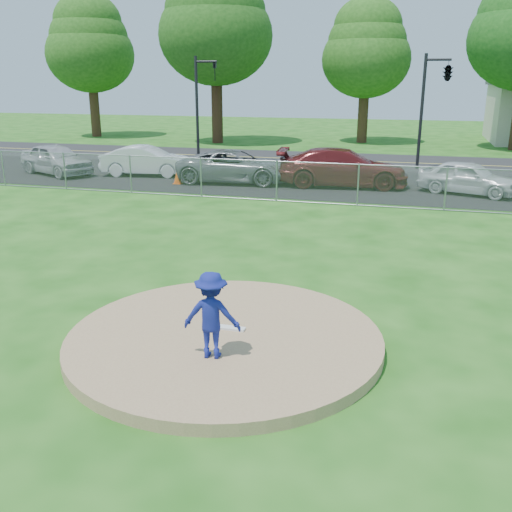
{
  "coord_description": "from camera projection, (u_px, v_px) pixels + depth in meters",
  "views": [
    {
      "loc": [
        2.94,
        -8.48,
        4.38
      ],
      "look_at": [
        0.0,
        2.0,
        1.0
      ],
      "focal_mm": 40.0,
      "sensor_mm": 36.0,
      "label": 1
    }
  ],
  "objects": [
    {
      "name": "tree_far_left",
      "position": [
        89.0,
        43.0,
        43.78
      ],
      "size": [
        6.72,
        6.72,
        10.74
      ],
      "color": "#3B2315",
      "rests_on": "ground"
    },
    {
      "name": "pitcher",
      "position": [
        212.0,
        315.0,
        8.8
      ],
      "size": [
        0.95,
        0.62,
        1.39
      ],
      "primitive_type": "imported",
      "rotation": [
        0.0,
        0.0,
        3.26
      ],
      "color": "navy",
      "rests_on": "pitchers_mound"
    },
    {
      "name": "parked_car_silver",
      "position": [
        56.0,
        159.0,
        27.25
      ],
      "size": [
        4.57,
        3.3,
        1.45
      ],
      "primitive_type": "imported",
      "rotation": [
        0.0,
        0.0,
        1.15
      ],
      "color": "#B0AFB4",
      "rests_on": "parking_lot"
    },
    {
      "name": "street",
      "position": [
        362.0,
        161.0,
        31.92
      ],
      "size": [
        60.0,
        7.0,
        0.01
      ],
      "primitive_type": "cube",
      "color": "black",
      "rests_on": "ground"
    },
    {
      "name": "chain_link_fence",
      "position": [
        330.0,
        184.0,
        20.67
      ],
      "size": [
        40.0,
        0.06,
        1.5
      ],
      "primitive_type": "cube",
      "color": "gray",
      "rests_on": "ground"
    },
    {
      "name": "pitchers_mound",
      "position": [
        225.0,
        339.0,
        9.82
      ],
      "size": [
        5.4,
        5.4,
        0.2
      ],
      "primitive_type": "cylinder",
      "color": "#9D7A56",
      "rests_on": "ground"
    },
    {
      "name": "pitching_rubber",
      "position": [
        228.0,
        328.0,
        9.97
      ],
      "size": [
        0.6,
        0.15,
        0.04
      ],
      "primitive_type": "cube",
      "color": "white",
      "rests_on": "pitchers_mound"
    },
    {
      "name": "parked_car_white",
      "position": [
        146.0,
        161.0,
        26.9
      ],
      "size": [
        4.37,
        2.05,
        1.38
      ],
      "primitive_type": "imported",
      "rotation": [
        0.0,
        0.0,
        1.71
      ],
      "color": "white",
      "rests_on": "parking_lot"
    },
    {
      "name": "traffic_signal_left",
      "position": [
        201.0,
        99.0,
        31.35
      ],
      "size": [
        1.28,
        0.2,
        5.6
      ],
      "color": "black",
      "rests_on": "ground"
    },
    {
      "name": "tree_center",
      "position": [
        367.0,
        48.0,
        39.46
      ],
      "size": [
        6.16,
        6.16,
        9.84
      ],
      "color": "#3C2415",
      "rests_on": "ground"
    },
    {
      "name": "traffic_cone",
      "position": [
        178.0,
        176.0,
        24.84
      ],
      "size": [
        0.36,
        0.36,
        0.71
      ],
      "primitive_type": "cone",
      "color": "#E8550C",
      "rests_on": "parking_lot"
    },
    {
      "name": "parked_car_pearl",
      "position": [
        468.0,
        178.0,
        22.54
      ],
      "size": [
        4.14,
        2.77,
        1.31
      ],
      "primitive_type": "imported",
      "rotation": [
        0.0,
        0.0,
        1.22
      ],
      "color": "silver",
      "rests_on": "parking_lot"
    },
    {
      "name": "parked_car_gray",
      "position": [
        235.0,
        166.0,
        25.1
      ],
      "size": [
        5.24,
        2.76,
        1.41
      ],
      "primitive_type": "imported",
      "rotation": [
        0.0,
        0.0,
        1.66
      ],
      "color": "slate",
      "rests_on": "parking_lot"
    },
    {
      "name": "traffic_signal_center",
      "position": [
        445.0,
        74.0,
        27.7
      ],
      "size": [
        1.42,
        2.48,
        5.6
      ],
      "color": "black",
      "rests_on": "ground"
    },
    {
      "name": "parking_lot",
      "position": [
        345.0,
        184.0,
        25.03
      ],
      "size": [
        50.0,
        8.0,
        0.01
      ],
      "primitive_type": "cube",
      "color": "black",
      "rests_on": "ground"
    },
    {
      "name": "tree_left",
      "position": [
        215.0,
        20.0,
        38.75
      ],
      "size": [
        7.84,
        7.84,
        12.53
      ],
      "color": "#331D12",
      "rests_on": "ground"
    },
    {
      "name": "ground",
      "position": [
        320.0,
        216.0,
        19.05
      ],
      "size": [
        120.0,
        120.0,
        0.0
      ],
      "primitive_type": "plane",
      "color": "#1A5312",
      "rests_on": "ground"
    },
    {
      "name": "parked_car_darkred",
      "position": [
        342.0,
        167.0,
        24.19
      ],
      "size": [
        5.69,
        2.81,
        1.59
      ],
      "primitive_type": "imported",
      "rotation": [
        0.0,
        0.0,
        1.68
      ],
      "color": "#5D1719",
      "rests_on": "parking_lot"
    }
  ]
}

